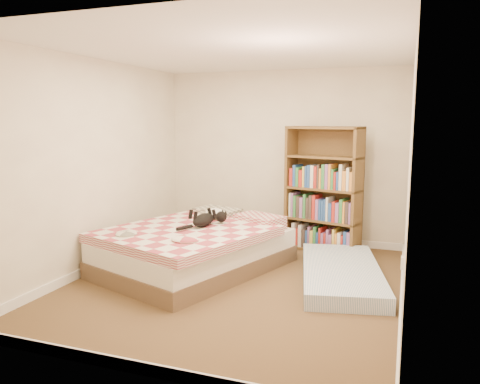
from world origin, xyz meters
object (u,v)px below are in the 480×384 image
(floor_mattress, at_px, (341,273))
(bed, at_px, (197,247))
(white_dog, at_px, (215,214))
(bookshelf, at_px, (323,207))
(black_cat, at_px, (205,219))

(floor_mattress, bearing_deg, bed, 172.39)
(bed, distance_m, white_dog, 0.58)
(bookshelf, relative_size, black_cat, 2.28)
(bed, distance_m, bookshelf, 1.89)
(bookshelf, bearing_deg, black_cat, -119.17)
(bookshelf, distance_m, floor_mattress, 1.37)
(bookshelf, bearing_deg, floor_mattress, -55.11)
(floor_mattress, bearing_deg, black_cat, 169.37)
(bookshelf, height_order, black_cat, bookshelf)
(black_cat, bearing_deg, bookshelf, 86.00)
(floor_mattress, bearing_deg, white_dog, 156.42)
(bookshelf, distance_m, black_cat, 1.74)
(bookshelf, xyz_separation_m, black_cat, (-1.22, -1.24, -0.01))
(floor_mattress, height_order, black_cat, black_cat)
(bed, relative_size, black_cat, 3.42)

